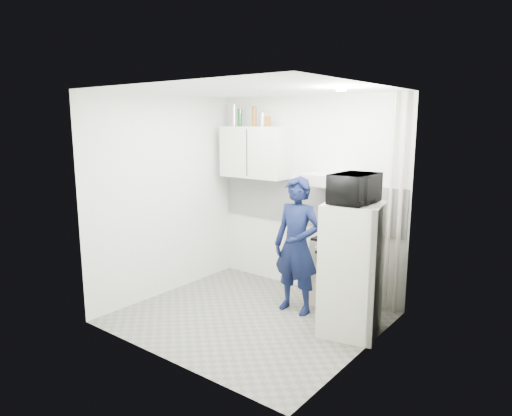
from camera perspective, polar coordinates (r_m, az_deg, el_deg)
The scene contains 22 objects.
floor at distance 5.52m, azimuth -0.87°, elevation -13.49°, with size 2.80×2.80×0.00m, color slate.
ceiling at distance 5.05m, azimuth -0.96°, elevation 14.55°, with size 2.80×2.80×0.00m, color white.
wall_back at distance 6.14m, azimuth 6.41°, elevation 1.62°, with size 2.80×2.80×0.00m, color white.
wall_left at distance 6.09m, azimuth -11.26°, elevation 1.41°, with size 2.60×2.60×0.00m, color white.
wall_right at distance 4.41m, azimuth 13.46°, elevation -2.19°, with size 2.60×2.60×0.00m, color white.
person at distance 5.45m, azimuth 5.13°, elevation -4.70°, with size 0.60×0.39×1.64m, color black.
stove at distance 5.84m, azimuth 10.14°, elevation -7.87°, with size 0.52×0.52×0.84m, color beige.
fridge at distance 5.01m, azimuth 11.83°, elevation -7.49°, with size 0.59×0.59×1.43m, color beige.
stove_top at distance 5.72m, azimuth 10.28°, elevation -3.75°, with size 0.50×0.50×0.03m, color black.
saucepan at distance 5.64m, azimuth 10.35°, elevation -3.22°, with size 0.20×0.20×0.11m, color silver.
microwave at distance 4.82m, azimuth 12.23°, elevation 2.40°, with size 0.38×0.56×0.31m, color black.
bottle_a at distance 6.58m, azimuth -2.77°, elevation 11.47°, with size 0.07×0.07×0.30m, color silver.
bottle_b at distance 6.51m, azimuth -2.03°, elevation 11.23°, with size 0.06×0.06×0.24m, color #144C1E.
bottle_d at distance 6.35m, azimuth -0.22°, elevation 11.40°, with size 0.06×0.06×0.28m, color brown.
canister_a at distance 6.27m, azimuth 0.78°, elevation 10.97°, with size 0.07×0.07×0.18m, color silver.
canister_b at distance 6.21m, azimuth 1.51°, elevation 10.78°, with size 0.07×0.07×0.14m, color brown.
upper_cabinet at distance 6.36m, azimuth -0.14°, elevation 6.99°, with size 1.00×0.35×0.70m, color beige.
range_hood at distance 5.66m, azimuth 9.03°, elevation 3.56°, with size 0.60×0.50×0.14m, color beige.
backsplash at distance 6.14m, azimuth 6.31°, elevation 0.68°, with size 2.74×0.03×0.60m, color white.
pipe_a at distance 5.51m, azimuth 17.57°, elevation 0.15°, with size 0.05×0.05×2.60m, color beige.
pipe_b at distance 5.55m, azimuth 16.41°, elevation 0.29°, with size 0.04×0.04×2.60m, color beige.
ceiling_spot_fixture at distance 4.66m, azimuth 10.60°, elevation 14.33°, with size 0.10×0.10×0.02m, color white.
Camera 1 is at (3.15, -3.93, 2.26)m, focal length 32.00 mm.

